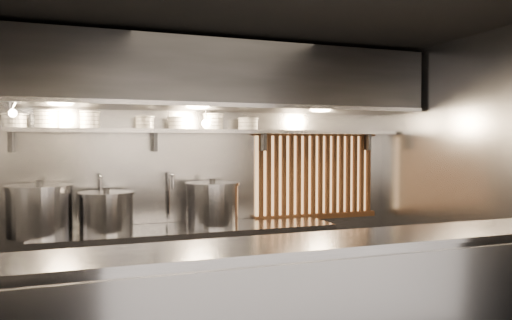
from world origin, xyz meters
TOP-DOWN VIEW (x-y plane):
  - ceiling at (0.00, 0.00)m, footprint 4.50×4.50m
  - wall_back at (0.00, 1.50)m, footprint 4.50×0.00m
  - wall_right at (2.25, 0.00)m, footprint 0.00×3.00m
  - cooking_bench at (-0.30, 1.13)m, footprint 3.00×0.70m
  - bowl_shelf at (0.00, 1.32)m, footprint 4.40×0.34m
  - exhaust_hood at (0.00, 1.10)m, footprint 4.40×0.81m
  - wood_screen at (1.30, 1.45)m, footprint 1.56×0.09m
  - faucet_left at (-1.15, 1.37)m, footprint 0.04×0.30m
  - faucet_right at (-0.45, 1.37)m, footprint 0.04×0.30m
  - heat_lamp at (-1.90, 0.85)m, footprint 0.25×0.35m
  - pendant_bulb at (-0.10, 1.20)m, footprint 0.09×0.09m
  - stock_pot_left at (-1.69, 1.18)m, footprint 0.75×0.75m
  - stock_pot_mid at (-1.10, 1.14)m, footprint 0.67×0.67m
  - stock_pot_right at (-0.05, 1.15)m, footprint 0.66×0.66m
  - bowl_stack_0 at (-1.91, 1.32)m, footprint 0.23×0.23m
  - bowl_stack_1 at (-1.63, 1.32)m, footprint 0.23×0.23m
  - bowl_stack_2 at (-1.24, 1.32)m, footprint 0.20×0.20m
  - bowl_stack_3 at (-0.71, 1.32)m, footprint 0.20×0.20m
  - bowl_stack_4 at (-0.38, 1.32)m, footprint 0.20×0.20m
  - bowl_stack_5 at (0.01, 1.32)m, footprint 0.22×0.22m
  - bowl_stack_6 at (0.40, 1.32)m, footprint 0.23×0.23m

SIDE VIEW (x-z plane):
  - cooking_bench at x=-0.30m, z-range 0.00..0.90m
  - stock_pot_mid at x=-1.10m, z-range 0.88..1.31m
  - stock_pot_right at x=-0.05m, z-range 0.88..1.37m
  - stock_pot_left at x=-1.69m, z-range 0.88..1.39m
  - faucet_left at x=-1.15m, z-range 1.06..1.56m
  - faucet_right at x=-0.45m, z-range 1.06..1.56m
  - wood_screen at x=1.30m, z-range 0.86..1.90m
  - wall_back at x=0.00m, z-range -0.85..3.65m
  - wall_right at x=2.25m, z-range -0.10..2.90m
  - bowl_shelf at x=0.00m, z-range 1.86..1.90m
  - pendant_bulb at x=-0.10m, z-range 1.87..2.05m
  - bowl_stack_0 at x=-1.91m, z-range 1.90..2.03m
  - bowl_stack_6 at x=0.40m, z-range 1.90..2.03m
  - bowl_stack_4 at x=-0.38m, z-range 1.90..2.03m
  - bowl_stack_3 at x=-0.71m, z-range 1.90..2.03m
  - bowl_stack_1 at x=-1.63m, z-range 1.90..2.07m
  - bowl_stack_5 at x=0.01m, z-range 1.90..2.07m
  - bowl_stack_2 at x=-1.24m, z-range 1.90..2.07m
  - heat_lamp at x=-1.90m, z-range 1.97..2.17m
  - exhaust_hood at x=0.00m, z-range 2.10..2.75m
  - ceiling at x=0.00m, z-range 2.80..2.80m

